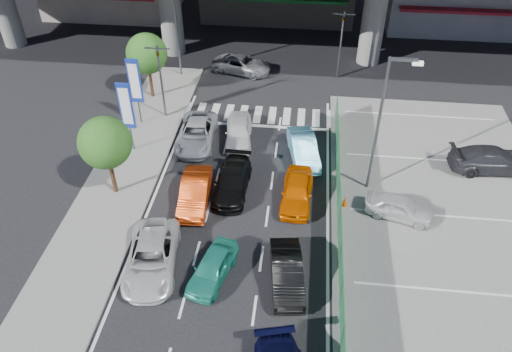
# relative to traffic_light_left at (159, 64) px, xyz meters

# --- Properties ---
(ground) EXTENTS (120.00, 120.00, 0.00)m
(ground) POSITION_rel_traffic_light_left_xyz_m (6.20, -12.00, -3.94)
(ground) COLOR black
(ground) RESTS_ON ground
(parking_lot) EXTENTS (12.00, 28.00, 0.06)m
(parking_lot) POSITION_rel_traffic_light_left_xyz_m (17.20, -10.00, -3.91)
(parking_lot) COLOR slate
(parking_lot) RESTS_ON ground
(sidewalk_left) EXTENTS (4.00, 30.00, 0.12)m
(sidewalk_left) POSITION_rel_traffic_light_left_xyz_m (-0.80, -8.00, -3.88)
(sidewalk_left) COLOR slate
(sidewalk_left) RESTS_ON ground
(fence_run) EXTENTS (0.16, 22.00, 1.80)m
(fence_run) POSITION_rel_traffic_light_left_xyz_m (11.50, -11.00, -3.04)
(fence_run) COLOR #216138
(fence_run) RESTS_ON ground
(traffic_light_left) EXTENTS (1.60, 1.24, 5.20)m
(traffic_light_left) POSITION_rel_traffic_light_left_xyz_m (0.00, 0.00, 0.00)
(traffic_light_left) COLOR #595B60
(traffic_light_left) RESTS_ON ground
(traffic_light_right) EXTENTS (1.60, 1.24, 5.20)m
(traffic_light_right) POSITION_rel_traffic_light_left_xyz_m (11.70, 7.00, 0.00)
(traffic_light_right) COLOR #595B60
(traffic_light_right) RESTS_ON ground
(street_lamp_right) EXTENTS (1.65, 0.22, 8.00)m
(street_lamp_right) POSITION_rel_traffic_light_left_xyz_m (13.37, -6.00, 0.83)
(street_lamp_right) COLOR #595B60
(street_lamp_right) RESTS_ON ground
(street_lamp_left) EXTENTS (1.65, 0.22, 8.00)m
(street_lamp_left) POSITION_rel_traffic_light_left_xyz_m (-0.13, 6.00, 0.83)
(street_lamp_left) COLOR #595B60
(street_lamp_left) RESTS_ON ground
(signboard_near) EXTENTS (0.80, 0.14, 4.70)m
(signboard_near) POSITION_rel_traffic_light_left_xyz_m (-1.00, -4.01, -0.87)
(signboard_near) COLOR #595B60
(signboard_near) RESTS_ON ground
(signboard_far) EXTENTS (0.80, 0.14, 4.70)m
(signboard_far) POSITION_rel_traffic_light_left_xyz_m (-1.40, -1.01, -0.87)
(signboard_far) COLOR #595B60
(signboard_far) RESTS_ON ground
(tree_near) EXTENTS (2.80, 2.80, 4.80)m
(tree_near) POSITION_rel_traffic_light_left_xyz_m (-0.80, -8.00, -0.55)
(tree_near) COLOR #382314
(tree_near) RESTS_ON ground
(tree_far) EXTENTS (2.80, 2.80, 4.80)m
(tree_far) POSITION_rel_traffic_light_left_xyz_m (-1.60, 2.50, -0.55)
(tree_far) COLOR #382314
(tree_far) RESTS_ON ground
(sedan_white_mid_left) EXTENTS (2.96, 5.24, 1.38)m
(sedan_white_mid_left) POSITION_rel_traffic_light_left_xyz_m (2.73, -13.08, -3.25)
(sedan_white_mid_left) COLOR silver
(sedan_white_mid_left) RESTS_ON ground
(taxi_teal_mid) EXTENTS (2.30, 3.83, 1.22)m
(taxi_teal_mid) POSITION_rel_traffic_light_left_xyz_m (5.66, -13.31, -3.33)
(taxi_teal_mid) COLOR teal
(taxi_teal_mid) RESTS_ON ground
(hatch_black_mid_right) EXTENTS (1.92, 4.14, 1.31)m
(hatch_black_mid_right) POSITION_rel_traffic_light_left_xyz_m (9.10, -13.29, -3.28)
(hatch_black_mid_right) COLOR black
(hatch_black_mid_right) RESTS_ON ground
(taxi_orange_left) EXTENTS (1.75, 4.28, 1.38)m
(taxi_orange_left) POSITION_rel_traffic_light_left_xyz_m (3.80, -8.29, -3.25)
(taxi_orange_left) COLOR #BB340A
(taxi_orange_left) RESTS_ON ground
(sedan_black_mid) EXTENTS (1.91, 4.48, 1.29)m
(sedan_black_mid) POSITION_rel_traffic_light_left_xyz_m (5.66, -7.12, -3.29)
(sedan_black_mid) COLOR black
(sedan_black_mid) RESTS_ON ground
(taxi_orange_right) EXTENTS (1.81, 4.12, 1.38)m
(taxi_orange_right) POSITION_rel_traffic_light_left_xyz_m (9.28, -7.59, -3.25)
(taxi_orange_right) COLOR #D45600
(taxi_orange_right) RESTS_ON ground
(wagon_silver_front_left) EXTENTS (2.43, 4.90, 1.33)m
(wagon_silver_front_left) POSITION_rel_traffic_light_left_xyz_m (2.73, -2.72, -3.27)
(wagon_silver_front_left) COLOR #B3B6BB
(wagon_silver_front_left) RESTS_ON ground
(sedan_white_front_mid) EXTENTS (2.03, 4.19, 1.38)m
(sedan_white_front_mid) POSITION_rel_traffic_light_left_xyz_m (5.34, -2.21, -3.25)
(sedan_white_front_mid) COLOR silver
(sedan_white_front_mid) RESTS_ON ground
(kei_truck_front_right) EXTENTS (2.31, 4.40, 1.38)m
(kei_truck_front_right) POSITION_rel_traffic_light_left_xyz_m (9.48, -3.63, -3.25)
(kei_truck_front_right) COLOR #62BFE7
(kei_truck_front_right) RESTS_ON ground
(crossing_wagon_silver) EXTENTS (4.88, 3.06, 1.26)m
(crossing_wagon_silver) POSITION_rel_traffic_light_left_xyz_m (4.27, 7.10, -3.31)
(crossing_wagon_silver) COLOR gray
(crossing_wagon_silver) RESTS_ON ground
(parked_sedan_white) EXTENTS (3.84, 2.32, 1.22)m
(parked_sedan_white) POSITION_rel_traffic_light_left_xyz_m (14.66, -8.26, -3.26)
(parked_sedan_white) COLOR silver
(parked_sedan_white) RESTS_ON parking_lot
(parked_sedan_dgrey) EXTENTS (5.03, 2.36, 1.42)m
(parked_sedan_dgrey) POSITION_rel_traffic_light_left_xyz_m (20.48, -3.61, -3.17)
(parked_sedan_dgrey) COLOR #2C2D31
(parked_sedan_dgrey) RESTS_ON parking_lot
(traffic_cone) EXTENTS (0.34, 0.34, 0.64)m
(traffic_cone) POSITION_rel_traffic_light_left_xyz_m (11.89, -7.75, -3.56)
(traffic_cone) COLOR #E4500C
(traffic_cone) RESTS_ON parking_lot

